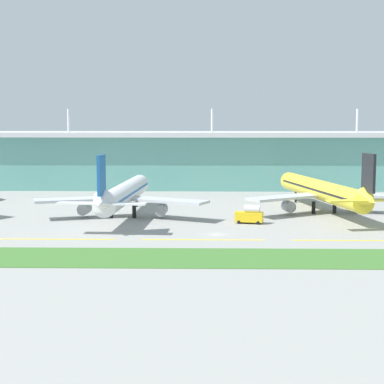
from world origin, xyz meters
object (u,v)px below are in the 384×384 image
(airliner_near_middle, at_px, (124,194))
(fuel_truck, at_px, (250,215))
(airliner_far_middle, at_px, (323,191))
(pushback_tug, at_px, (245,218))

(airliner_near_middle, bearing_deg, fuel_truck, -16.48)
(airliner_near_middle, xyz_separation_m, airliner_far_middle, (56.89, 9.23, 0.01))
(airliner_far_middle, xyz_separation_m, pushback_tug, (-23.49, -17.56, -5.35))
(pushback_tug, bearing_deg, airliner_far_middle, 36.78)
(airliner_far_middle, height_order, fuel_truck, airliner_far_middle)
(airliner_far_middle, height_order, pushback_tug, airliner_far_middle)
(airliner_near_middle, distance_m, pushback_tug, 34.84)
(fuel_truck, bearing_deg, airliner_near_middle, 163.52)
(airliner_near_middle, xyz_separation_m, fuel_truck, (34.44, -10.19, -4.19))
(airliner_near_middle, height_order, fuel_truck, airliner_near_middle)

